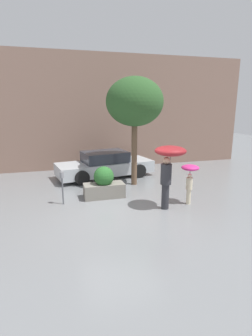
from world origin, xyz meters
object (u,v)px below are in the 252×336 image
at_px(planter_box, 104,184).
at_px(street_tree, 135,102).
at_px(person_adult, 169,160).
at_px(parking_meter, 62,181).
at_px(parked_car_near, 105,165).
at_px(person_child, 190,174).

height_order(planter_box, street_tree, street_tree).
height_order(person_adult, parking_meter, person_adult).
distance_m(person_adult, parked_car_near, 4.73).
height_order(planter_box, parking_meter, planter_box).
height_order(parked_car_near, parking_meter, parked_car_near).
height_order(person_child, parking_meter, person_child).
distance_m(planter_box, person_child, 3.12).
xyz_separation_m(person_adult, person_child, (0.89, 0.19, -0.58)).
relative_size(planter_box, person_adult, 0.71).
bearing_deg(planter_box, parked_car_near, 78.00).
relative_size(person_child, parking_meter, 1.19).
xyz_separation_m(planter_box, parking_meter, (-1.51, -0.32, 0.33)).
relative_size(planter_box, street_tree, 0.33).
bearing_deg(parked_car_near, person_child, -163.73).
xyz_separation_m(person_child, parked_car_near, (-2.12, 4.26, -0.48)).
bearing_deg(parked_car_near, street_tree, -158.75).
bearing_deg(parking_meter, person_adult, -20.89).
bearing_deg(person_adult, street_tree, 75.75).
xyz_separation_m(planter_box, person_child, (2.73, -1.41, 0.55)).
bearing_deg(person_adult, planter_box, 119.35).
xyz_separation_m(planter_box, person_adult, (1.84, -1.60, 1.13)).
bearing_deg(parking_meter, planter_box, 12.11).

